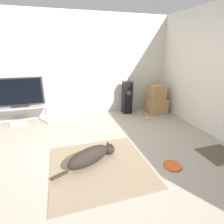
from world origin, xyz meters
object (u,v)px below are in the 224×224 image
dog (91,156)px  cardboard_box_upper (157,92)px  floor_speaker (127,97)px  tennis_ball_by_boxes (146,114)px  tv_stand (21,108)px  tv (18,93)px  tennis_ball_near_speaker (140,113)px  frisbee (172,166)px  cardboard_box_lower (156,106)px  tennis_ball_loose_on_carpet (148,118)px  game_console (19,122)px

dog → cardboard_box_upper: cardboard_box_upper is taller
floor_speaker → tennis_ball_by_boxes: bearing=-38.5°
tv_stand → tv: (0.00, 0.00, 0.38)m
cardboard_box_upper → tennis_ball_near_speaker: (-0.45, 0.01, -0.56)m
frisbee → tv_stand: size_ratio=0.24×
frisbee → floor_speaker: 2.50m
tv → frisbee: bearing=-44.6°
tennis_ball_near_speaker → cardboard_box_lower: bearing=-2.9°
cardboard_box_lower → tennis_ball_loose_on_carpet: size_ratio=7.68×
cardboard_box_upper → tennis_ball_near_speaker: bearing=178.7°
floor_speaker → tv: bearing=-179.1°
frisbee → tennis_ball_by_boxes: 2.21m
dog → floor_speaker: floor_speaker is taller
tennis_ball_by_boxes → game_console: 3.21m
dog → frisbee: (1.18, -0.43, -0.13)m
tennis_ball_loose_on_carpet → tennis_ball_by_boxes: bearing=70.4°
tennis_ball_by_boxes → tennis_ball_near_speaker: same height
floor_speaker → frisbee: bearing=-94.9°
frisbee → game_console: game_console is taller
game_console → tennis_ball_by_boxes: bearing=-5.9°
tv_stand → game_console: (-0.11, 0.04, -0.36)m
dog → tv_stand: 2.37m
dog → game_console: bearing=124.4°
cardboard_box_lower → tennis_ball_by_boxes: 0.41m
frisbee → tennis_ball_by_boxes: tennis_ball_by_boxes is taller
dog → cardboard_box_lower: size_ratio=2.03×
cardboard_box_lower → game_console: size_ratio=1.47×
cardboard_box_lower → tennis_ball_near_speaker: (-0.47, 0.02, -0.17)m
game_console → cardboard_box_lower: bearing=-3.7°
tennis_ball_loose_on_carpet → tv_stand: bearing=168.6°
frisbee → cardboard_box_upper: cardboard_box_upper is taller
cardboard_box_lower → cardboard_box_upper: size_ratio=1.26×
tv_stand → tv: tv is taller
dog → game_console: (-1.38, 2.02, -0.10)m
floor_speaker → game_console: (-2.77, -0.01, -0.40)m
game_console → tennis_ball_loose_on_carpet: bearing=-11.7°
tv → tennis_ball_near_speaker: bearing=-3.3°
floor_speaker → game_console: size_ratio=2.56×
tv → tennis_ball_near_speaker: (2.98, -0.17, -0.74)m
frisbee → tennis_ball_by_boxes: (0.64, 2.12, 0.02)m
cardboard_box_lower → game_console: (-3.56, 0.23, -0.16)m
dog → tennis_ball_near_speaker: size_ratio=15.56×
dog → tv_stand: (-1.27, 1.98, 0.26)m
dog → floor_speaker: 2.47m
floor_speaker → tennis_ball_near_speaker: 0.56m
tv_stand → tennis_ball_near_speaker: tv_stand is taller
frisbee → tv_stand: bearing=135.4°
tv → tennis_ball_loose_on_carpet: size_ratio=16.43×
cardboard_box_lower → cardboard_box_upper: (-0.01, 0.01, 0.39)m
dog → tennis_ball_near_speaker: 2.49m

